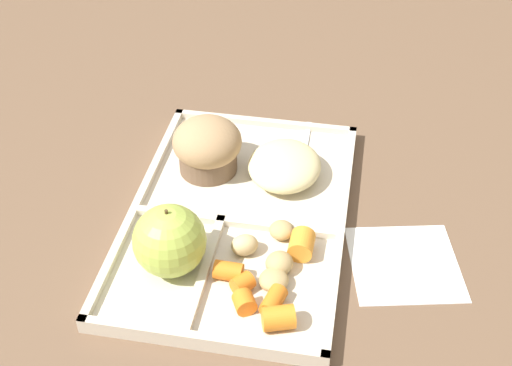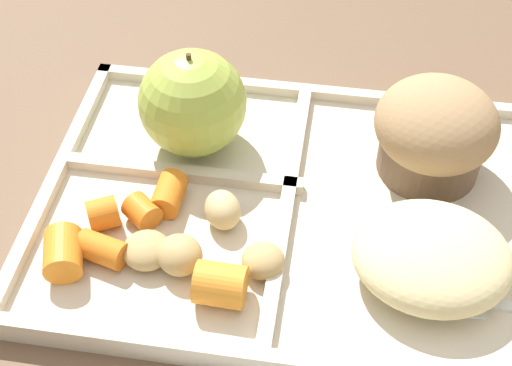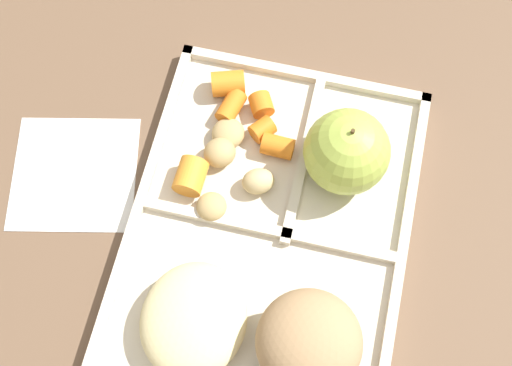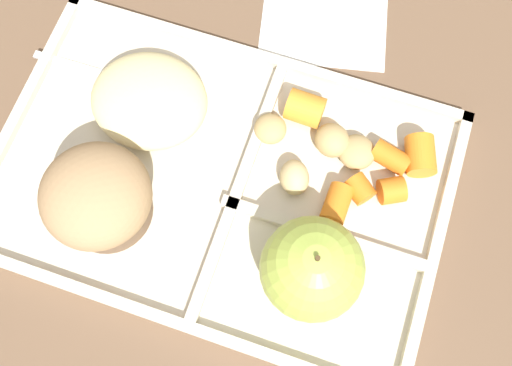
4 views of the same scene
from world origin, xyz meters
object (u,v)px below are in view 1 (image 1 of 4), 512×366
at_px(bran_muffin, 207,147).
at_px(plastic_fork, 303,159).
at_px(green_apple, 170,241).
at_px(lunch_tray, 238,218).

relative_size(bran_muffin, plastic_fork, 0.62).
bearing_deg(green_apple, plastic_fork, -28.70).
bearing_deg(bran_muffin, green_apple, -180.00).
relative_size(lunch_tray, plastic_fork, 2.74).
distance_m(lunch_tray, bran_muffin, 0.11).
relative_size(green_apple, plastic_fork, 0.59).
bearing_deg(plastic_fork, bran_muffin, 108.52).
xyz_separation_m(green_apple, bran_muffin, (0.18, 0.00, -0.00)).
relative_size(lunch_tray, green_apple, 4.61).
height_order(lunch_tray, plastic_fork, lunch_tray).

